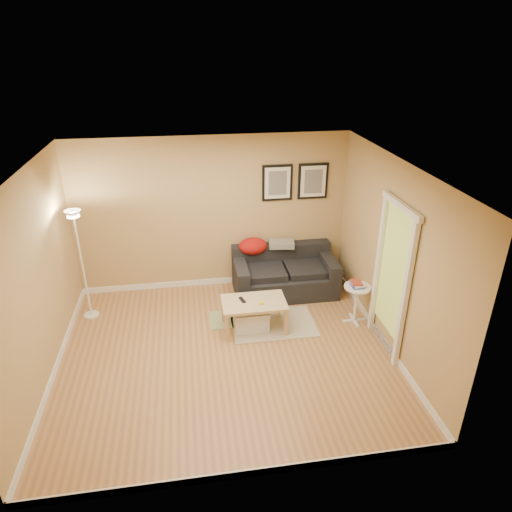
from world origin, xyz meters
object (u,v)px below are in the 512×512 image
Objects in this scene: coffee_table at (254,315)px; book_stack at (357,284)px; storage_bin at (251,319)px; sofa at (285,272)px; floor_lamp at (83,269)px; side_table at (356,304)px.

coffee_table is 4.20× the size of book_stack.
coffee_table is at bearing -179.54° from book_stack.
coffee_table is 0.09m from storage_bin.
sofa reaches higher than coffee_table.
book_stack reaches higher than storage_bin.
coffee_table is 0.53× the size of floor_lamp.
coffee_table is at bearing -19.91° from storage_bin.
side_table is at bearing -15.30° from coffee_table.
sofa is at bearing 53.53° from storage_bin.
sofa is 1.36m from side_table.
book_stack is (-0.01, 0.02, 0.34)m from side_table.
floor_lamp is at bearing 163.40° from storage_bin.
sofa is at bearing 4.67° from floor_lamp.
sofa is 7.61× the size of book_stack.
sofa is 3.19m from floor_lamp.
sofa is 2.77× the size of side_table.
side_table is 2.75× the size of book_stack.
sofa is 1.81× the size of coffee_table.
side_table is at bearing -58.26° from book_stack.
storage_bin is 2.62m from floor_lamp.
side_table is (1.55, -0.05, 0.07)m from coffee_table.
sofa is at bearing 42.25° from coffee_table.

